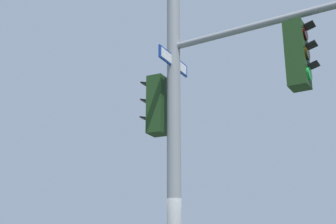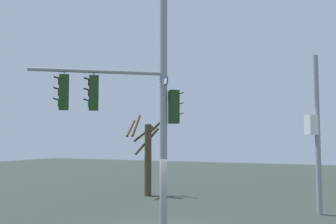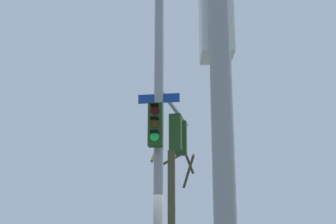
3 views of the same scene
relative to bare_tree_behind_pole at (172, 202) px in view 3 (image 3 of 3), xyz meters
name	(u,v)px [view 3 (image 3 of 3)]	position (x,y,z in m)	size (l,w,h in m)	color
main_signal_pole_assembly	(159,102)	(6.23, 6.38, 2.03)	(5.51, 3.16, 9.97)	gray
secondary_pole_assembly	(219,36)	(11.00, 12.93, 0.39)	(0.62, 0.65, 6.78)	gray
bare_tree_behind_pole	(172,202)	(0.00, 0.00, 0.00)	(2.24, 2.23, 6.17)	#4A432D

